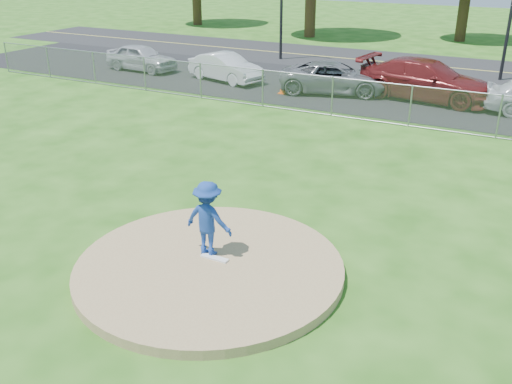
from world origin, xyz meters
TOP-DOWN VIEW (x-y plane):
  - ground at (0.00, 10.00)m, footprint 120.00×120.00m
  - pitchers_mound at (0.00, 0.00)m, footprint 5.40×5.40m
  - pitching_rubber at (0.00, 0.20)m, footprint 0.60×0.15m
  - chain_link_fence at (0.00, 12.00)m, footprint 40.00×0.06m
  - parking_lot at (0.00, 16.50)m, footprint 50.00×8.00m
  - street at (0.00, 24.00)m, footprint 60.00×7.00m
  - pitcher at (-0.22, 0.34)m, footprint 1.03×0.60m
  - traffic_cone at (-5.23, 14.40)m, footprint 0.32×0.32m
  - parked_car_silver at (-14.01, 15.54)m, footprint 4.06×1.83m
  - parked_car_white at (-8.79, 15.43)m, footprint 4.22×2.38m
  - parked_car_gray at (-3.24, 15.60)m, footprint 5.30×3.48m
  - parked_car_darkred at (0.60, 16.26)m, footprint 6.04×3.06m

SIDE VIEW (x-z plane):
  - ground at x=0.00m, z-range 0.00..0.00m
  - street at x=0.00m, z-range 0.00..0.01m
  - parking_lot at x=0.00m, z-range 0.00..0.01m
  - pitchers_mound at x=0.00m, z-range 0.00..0.20m
  - pitching_rubber at x=0.00m, z-range 0.20..0.24m
  - traffic_cone at x=-5.23m, z-range 0.01..0.63m
  - parked_car_white at x=-8.79m, z-range 0.01..1.33m
  - parked_car_gray at x=-3.24m, z-range 0.01..1.36m
  - parked_car_silver at x=-14.01m, z-range 0.01..1.36m
  - chain_link_fence at x=0.00m, z-range 0.00..1.50m
  - parked_car_darkred at x=0.60m, z-range 0.01..1.69m
  - pitcher at x=-0.22m, z-range 0.20..1.80m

